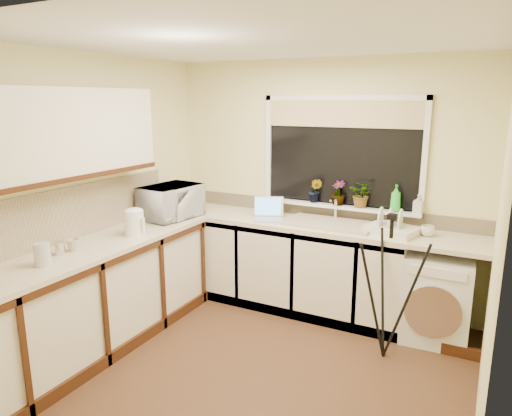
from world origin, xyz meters
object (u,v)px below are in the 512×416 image
(cup_back, at_px, (428,231))
(kettle, at_px, (134,223))
(tripod, at_px, (388,288))
(plant_c, at_px, (338,193))
(microwave, at_px, (171,202))
(soap_bottle_clear, at_px, (418,204))
(laptop, at_px, (269,214))
(soap_bottle_green, at_px, (396,198))
(plant_d, at_px, (362,195))
(washing_machine, at_px, (437,297))
(plant_b, at_px, (315,191))
(dish_rack, at_px, (392,230))
(cup_left, at_px, (73,245))
(steel_jar, at_px, (60,248))
(glass_jug, at_px, (42,254))

(cup_back, bearing_deg, kettle, -153.11)
(tripod, bearing_deg, plant_c, 135.35)
(microwave, distance_m, soap_bottle_clear, 2.36)
(laptop, bearing_deg, soap_bottle_green, -12.40)
(plant_d, xyz_separation_m, cup_back, (0.64, -0.19, -0.23))
(washing_machine, height_order, plant_b, plant_b)
(washing_machine, bearing_deg, plant_b, 165.64)
(washing_machine, relative_size, soap_bottle_green, 3.08)
(soap_bottle_green, bearing_deg, dish_rack, -82.44)
(soap_bottle_green, bearing_deg, cup_left, -138.10)
(washing_machine, distance_m, microwave, 2.63)
(steel_jar, xyz_separation_m, plant_c, (1.56, 2.01, 0.22))
(kettle, relative_size, soap_bottle_green, 0.87)
(plant_b, relative_size, plant_d, 0.96)
(plant_d, height_order, cup_left, plant_d)
(plant_b, bearing_deg, kettle, -130.82)
(soap_bottle_green, bearing_deg, plant_c, 176.97)
(washing_machine, relative_size, cup_back, 6.52)
(dish_rack, relative_size, soap_bottle_green, 1.72)
(plant_b, distance_m, plant_c, 0.24)
(glass_jug, relative_size, cup_back, 1.40)
(soap_bottle_clear, relative_size, cup_left, 1.68)
(dish_rack, distance_m, plant_b, 0.89)
(washing_machine, height_order, laptop, laptop)
(plant_b, distance_m, plant_d, 0.47)
(steel_jar, height_order, plant_b, plant_b)
(kettle, relative_size, tripod, 0.18)
(tripod, bearing_deg, soap_bottle_clear, 89.24)
(glass_jug, height_order, plant_b, plant_b)
(washing_machine, relative_size, soap_bottle_clear, 4.50)
(kettle, height_order, plant_c, plant_c)
(steel_jar, height_order, cup_left, steel_jar)
(steel_jar, distance_m, plant_b, 2.41)
(tripod, xyz_separation_m, plant_d, (-0.44, 0.77, 0.57))
(washing_machine, bearing_deg, dish_rack, 175.28)
(tripod, xyz_separation_m, microwave, (-2.18, 0.09, 0.46))
(plant_c, bearing_deg, laptop, -155.11)
(steel_jar, distance_m, cup_left, 0.11)
(laptop, distance_m, microwave, 0.98)
(kettle, bearing_deg, cup_left, -103.15)
(plant_d, distance_m, soap_bottle_clear, 0.52)
(glass_jug, bearing_deg, cup_back, 41.19)
(dish_rack, bearing_deg, plant_c, 172.71)
(dish_rack, bearing_deg, kettle, -135.41)
(dish_rack, relative_size, glass_jug, 2.59)
(plant_b, bearing_deg, soap_bottle_clear, 0.20)
(kettle, relative_size, plant_d, 0.86)
(laptop, distance_m, dish_rack, 1.20)
(plant_b, bearing_deg, tripod, -40.46)
(tripod, distance_m, steel_jar, 2.57)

